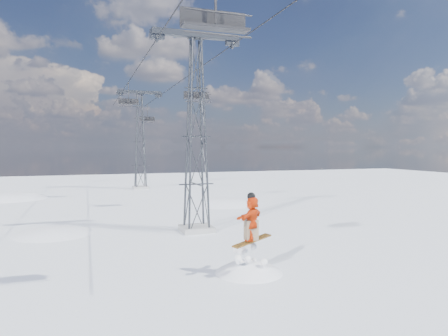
{
  "coord_description": "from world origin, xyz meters",
  "views": [
    {
      "loc": [
        -5.21,
        -14.19,
        4.89
      ],
      "look_at": [
        1.02,
        3.76,
        3.89
      ],
      "focal_mm": 32.0,
      "sensor_mm": 36.0,
      "label": 1
    }
  ],
  "objects": [
    {
      "name": "ground",
      "position": [
        0.0,
        0.0,
        0.0
      ],
      "size": [
        120.0,
        120.0,
        0.0
      ],
      "primitive_type": "plane",
      "color": "white",
      "rests_on": "ground"
    },
    {
      "name": "snow_terrain",
      "position": [
        -4.77,
        21.24,
        -9.59
      ],
      "size": [
        39.0,
        37.0,
        22.0
      ],
      "color": "white",
      "rests_on": "ground"
    },
    {
      "name": "lift_tower_near",
      "position": [
        0.8,
        8.0,
        5.47
      ],
      "size": [
        5.2,
        1.8,
        11.43
      ],
      "color": "#999999",
      "rests_on": "ground"
    },
    {
      "name": "lift_tower_far",
      "position": [
        0.8,
        33.0,
        5.47
      ],
      "size": [
        5.2,
        1.8,
        11.43
      ],
      "color": "#999999",
      "rests_on": "ground"
    },
    {
      "name": "haul_cables",
      "position": [
        0.8,
        19.5,
        10.85
      ],
      "size": [
        4.46,
        51.0,
        0.06
      ],
      "color": "black",
      "rests_on": "ground"
    },
    {
      "name": "snowboarder_jump",
      "position": [
        0.72,
        -0.07,
        -1.62
      ],
      "size": [
        4.4,
        4.4,
        7.13
      ],
      "color": "white",
      "rests_on": "ground"
    },
    {
      "name": "lift_chair_near",
      "position": [
        -1.4,
        -2.37,
        8.74
      ],
      "size": [
        2.12,
        0.61,
        2.63
      ],
      "color": "black",
      "rests_on": "ground"
    },
    {
      "name": "lift_chair_mid",
      "position": [
        3.0,
        15.88,
        8.84
      ],
      "size": [
        2.03,
        0.58,
        2.52
      ],
      "color": "black",
      "rests_on": "ground"
    },
    {
      "name": "lift_chair_far",
      "position": [
        -1.4,
        23.61,
        9.05
      ],
      "size": [
        1.82,
        0.52,
        2.25
      ],
      "color": "black",
      "rests_on": "ground"
    },
    {
      "name": "lift_chair_extra",
      "position": [
        3.0,
        42.07,
        8.78
      ],
      "size": [
        2.08,
        0.6,
        2.59
      ],
      "color": "black",
      "rests_on": "ground"
    }
  ]
}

